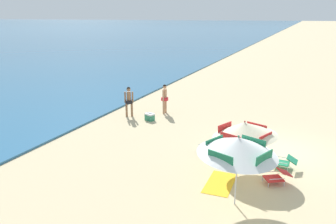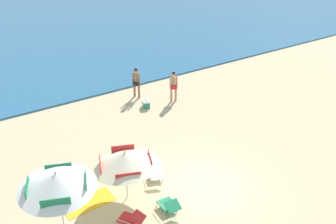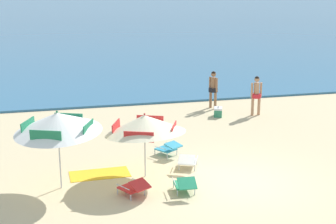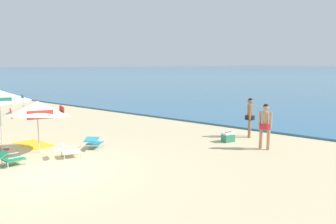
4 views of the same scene
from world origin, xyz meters
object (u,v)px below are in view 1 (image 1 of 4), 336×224
object	(u,v)px
person_standing_near_shore	(129,99)
person_standing_beside	(165,97)
beach_umbrella_striped_main	(244,129)
beach_umbrella_striped_second	(238,146)
lounge_chair_spare_folded	(285,162)
lounge_chair_facing_sea	(277,176)
lounge_chair_beside_umbrella	(242,150)
beach_towel	(220,183)
cooler_box	(150,117)
lounge_chair_under_umbrella	(209,147)

from	to	relation	value
person_standing_near_shore	person_standing_beside	xyz separation A→B (m)	(1.42, -1.62, -0.00)
beach_umbrella_striped_main	person_standing_beside	size ratio (longest dim) A/B	1.83
beach_umbrella_striped_second	lounge_chair_spare_folded	world-z (taller)	beach_umbrella_striped_second
lounge_chair_facing_sea	lounge_chair_beside_umbrella	bearing A→B (deg)	38.76
beach_umbrella_striped_second	beach_towel	bearing A→B (deg)	32.75
lounge_chair_facing_sea	beach_umbrella_striped_second	bearing A→B (deg)	150.35
person_standing_near_shore	cooler_box	world-z (taller)	person_standing_near_shore
person_standing_near_shore	person_standing_beside	size ratio (longest dim) A/B	1.00
lounge_chair_beside_umbrella	beach_towel	xyz separation A→B (m)	(-2.71, 0.25, -0.27)
person_standing_near_shore	lounge_chair_beside_umbrella	bearing A→B (deg)	-115.03
cooler_box	beach_umbrella_striped_main	bearing A→B (deg)	-126.84
beach_umbrella_striped_second	cooler_box	xyz separation A→B (m)	(6.94, 6.20, -1.73)
beach_umbrella_striped_second	person_standing_beside	distance (m)	10.54
lounge_chair_facing_sea	lounge_chair_under_umbrella	bearing A→B (deg)	59.84
lounge_chair_spare_folded	lounge_chair_beside_umbrella	bearing A→B (deg)	71.53
beach_umbrella_striped_main	person_standing_near_shore	world-z (taller)	beach_umbrella_striped_main
lounge_chair_under_umbrella	lounge_chair_beside_umbrella	distance (m)	1.37
beach_umbrella_striped_main	lounge_chair_spare_folded	world-z (taller)	beach_umbrella_striped_main
person_standing_near_shore	cooler_box	distance (m)	1.66
person_standing_beside	beach_towel	distance (m)	9.18
lounge_chair_facing_sea	lounge_chair_spare_folded	xyz separation A→B (m)	(1.39, -0.15, -0.00)
lounge_chair_under_umbrella	beach_umbrella_striped_main	bearing A→B (deg)	-125.03
lounge_chair_facing_sea	person_standing_near_shore	xyz separation A→B (m)	(5.30, 8.71, 0.73)
person_standing_near_shore	lounge_chair_facing_sea	bearing A→B (deg)	-121.32
lounge_chair_facing_sea	beach_towel	size ratio (longest dim) A/B	0.57
lounge_chair_beside_umbrella	person_standing_beside	size ratio (longest dim) A/B	0.59
beach_umbrella_striped_main	person_standing_near_shore	bearing A→B (deg)	57.40
lounge_chair_facing_sea	beach_towel	world-z (taller)	lounge_chair_facing_sea
beach_umbrella_striped_main	lounge_chair_beside_umbrella	bearing A→B (deg)	10.46
lounge_chair_facing_sea	person_standing_near_shore	size ratio (longest dim) A/B	0.58
lounge_chair_beside_umbrella	cooler_box	size ratio (longest dim) A/B	1.73
beach_umbrella_striped_second	person_standing_beside	size ratio (longest dim) A/B	1.95
lounge_chair_under_umbrella	lounge_chair_spare_folded	distance (m)	3.09
lounge_chair_under_umbrella	person_standing_beside	size ratio (longest dim) A/B	0.57
beach_towel	beach_umbrella_striped_main	bearing A→B (deg)	-21.02
lounge_chair_under_umbrella	cooler_box	size ratio (longest dim) A/B	1.69
person_standing_near_shore	cooler_box	xyz separation A→B (m)	(-0.26, -1.43, -0.81)
lounge_chair_spare_folded	person_standing_beside	distance (m)	9.01
lounge_chair_facing_sea	cooler_box	world-z (taller)	lounge_chair_facing_sea
person_standing_near_shore	lounge_chair_under_umbrella	bearing A→B (deg)	-121.90
lounge_chair_beside_umbrella	lounge_chair_spare_folded	size ratio (longest dim) A/B	1.10
beach_umbrella_striped_second	lounge_chair_facing_sea	bearing A→B (deg)	-29.65
lounge_chair_spare_folded	person_standing_beside	size ratio (longest dim) A/B	0.53
lounge_chair_under_umbrella	beach_towel	size ratio (longest dim) A/B	0.55
person_standing_beside	beach_towel	size ratio (longest dim) A/B	0.97
lounge_chair_beside_umbrella	person_standing_near_shore	xyz separation A→B (m)	(3.33, 7.12, 0.74)
beach_umbrella_striped_second	lounge_chair_under_umbrella	distance (m)	4.37
lounge_chair_beside_umbrella	cooler_box	xyz separation A→B (m)	(3.07, 5.70, -0.07)
lounge_chair_under_umbrella	lounge_chair_facing_sea	size ratio (longest dim) A/B	0.98
lounge_chair_under_umbrella	person_standing_near_shore	xyz separation A→B (m)	(3.59, 5.78, 0.73)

